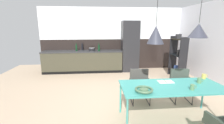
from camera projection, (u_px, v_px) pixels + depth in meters
ground_plane at (127, 106)px, 3.71m from camera, size 9.07×9.07×0.00m
back_wall_splashback_dark at (113, 54)px, 6.90m from camera, size 6.09×0.12×1.32m
back_wall_panel_upper at (113, 24)px, 6.61m from camera, size 6.09×0.12×1.32m
kitchen_counter at (83, 61)px, 6.48m from camera, size 3.23×0.63×0.88m
refrigerator_column at (130, 46)px, 6.52m from camera, size 0.68×0.60×2.08m
dining_table at (172, 88)px, 3.01m from camera, size 1.97×0.85×0.74m
armchair_by_stool at (181, 81)px, 3.91m from camera, size 0.53×0.51×0.80m
armchair_facing_counter at (140, 82)px, 3.87m from camera, size 0.51×0.50×0.81m
fruit_bowl at (144, 90)px, 2.70m from camera, size 0.32×0.32×0.07m
open_book at (166, 82)px, 3.20m from camera, size 0.31×0.19×0.02m
mug_short_terracotta at (192, 87)px, 2.79m from camera, size 0.12×0.07×0.10m
mug_wide_latte at (204, 76)px, 3.39m from camera, size 0.13×0.08×0.11m
mug_dark_espresso at (199, 80)px, 3.13m from camera, size 0.13×0.08×0.11m
cooking_pot at (92, 49)px, 6.37m from camera, size 0.25×0.25×0.15m
bottle_vinegar_dark at (99, 48)px, 6.30m from camera, size 0.07×0.07×0.33m
bottle_wine_green at (76, 48)px, 6.32m from camera, size 0.07×0.07×0.31m
bottle_oil_tall at (82, 47)px, 6.55m from camera, size 0.07×0.07×0.32m
open_shelf_unit at (178, 56)px, 5.68m from camera, size 0.30×0.77×1.59m
pendant_lamp_over_table_near at (156, 35)px, 2.75m from camera, size 0.30×0.30×1.04m
pendant_lamp_over_table_far at (198, 31)px, 2.81m from camera, size 0.35×0.35×0.94m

